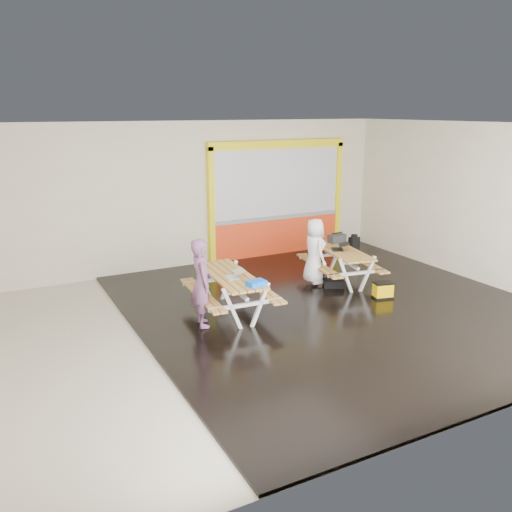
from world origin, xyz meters
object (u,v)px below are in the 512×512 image
laptop_right (340,247)px  fluke_bag (383,290)px  picnic_table_right (341,258)px  person_left (202,283)px  blue_pouch (256,283)px  picnic_table_left (230,284)px  dark_case (333,283)px  laptop_left (234,275)px  backpack (354,243)px  toolbox (337,238)px  person_right (314,251)px

laptop_right → fluke_bag: laptop_right is taller
picnic_table_right → person_left: size_ratio=1.36×
laptop_right → blue_pouch: (-2.80, -1.42, 0.03)m
picnic_table_left → dark_case: 2.68m
picnic_table_left → picnic_table_right: (2.96, 0.60, -0.02)m
laptop_left → blue_pouch: size_ratio=1.14×
laptop_right → laptop_left: bearing=-164.3°
person_left → backpack: (4.41, 1.45, -0.13)m
picnic_table_left → toolbox: 3.49m
blue_pouch → fluke_bag: (2.96, 0.12, -0.64)m
picnic_table_left → backpack: bearing=16.9°
laptop_left → person_right: bearing=21.1°
blue_pouch → dark_case: blue_pouch is taller
picnic_table_right → person_right: person_right is taller
picnic_table_right → dark_case: size_ratio=4.99×
dark_case → fluke_bag: size_ratio=0.98×
picnic_table_right → person_left: 3.78m
backpack → person_left: bearing=-161.7°
person_right → blue_pouch: 2.65m
person_left → person_right: 3.17m
dark_case → backpack: bearing=34.9°
person_left → dark_case: (3.31, 0.69, -0.72)m
fluke_bag → blue_pouch: bearing=-177.6°
toolbox → laptop_left: bearing=-156.8°
laptop_left → laptop_right: (2.94, 0.83, -0.03)m
picnic_table_right → laptop_right: (-0.04, 0.01, 0.23)m
picnic_table_right → fluke_bag: size_ratio=4.91×
laptop_right → dark_case: size_ratio=1.12×
picnic_table_left → person_left: (-0.70, -0.33, 0.23)m
laptop_left → picnic_table_right: bearing=15.3°
picnic_table_left → laptop_right: laptop_right is taller
blue_pouch → toolbox: bearing=32.5°
picnic_table_left → fluke_bag: bearing=-12.5°
dark_case → fluke_bag: bearing=-65.8°
fluke_bag → picnic_table_right: bearing=95.4°
person_left → backpack: size_ratio=3.87×
blue_pouch → backpack: backpack is taller
dark_case → laptop_right: bearing=38.9°
dark_case → toolbox: bearing=51.9°
person_right → fluke_bag: (0.77, -1.37, -0.60)m
toolbox → dark_case: size_ratio=1.00×
backpack → fluke_bag: (-0.63, -1.81, -0.51)m
person_right → dark_case: size_ratio=3.29×
picnic_table_right → laptop_left: laptop_left is taller
picnic_table_left → blue_pouch: blue_pouch is taller
picnic_table_left → fluke_bag: 3.18m
picnic_table_right → blue_pouch: 3.18m
picnic_table_right → fluke_bag: picnic_table_right is taller
person_left → laptop_right: (3.62, 0.94, -0.02)m
picnic_table_left → backpack: 3.88m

